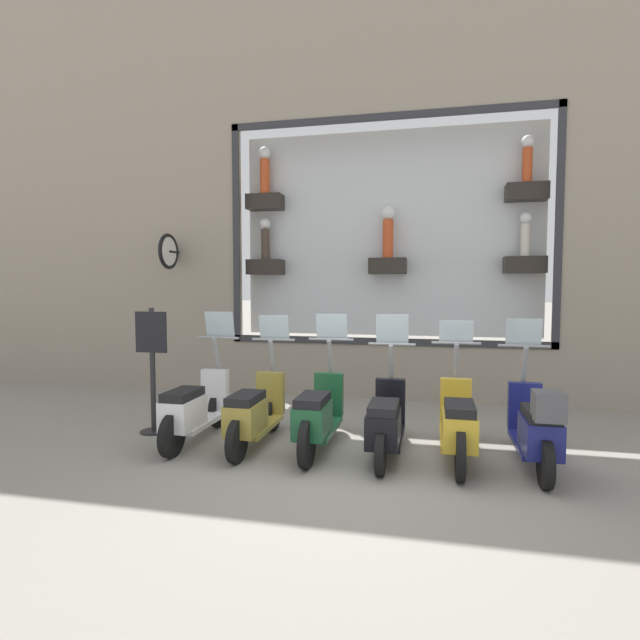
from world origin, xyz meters
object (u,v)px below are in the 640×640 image
scooter_navy_0 (536,428)px  scooter_olive_4 (254,413)px  scooter_black_2 (386,422)px  scooter_green_3 (318,415)px  shop_sign_post (152,366)px  scooter_yellow_1 (458,424)px  scooter_white_5 (194,409)px

scooter_navy_0 → scooter_olive_4: 3.23m
scooter_olive_4 → scooter_black_2: bearing=-90.1°
scooter_olive_4 → scooter_green_3: bearing=-89.7°
scooter_green_3 → scooter_olive_4: size_ratio=1.01×
scooter_black_2 → scooter_olive_4: (0.00, 1.61, 0.01)m
scooter_olive_4 → shop_sign_post: size_ratio=1.06×
scooter_yellow_1 → shop_sign_post: size_ratio=1.06×
scooter_navy_0 → shop_sign_post: 4.81m
scooter_yellow_1 → scooter_green_3: 1.61m
scooter_olive_4 → shop_sign_post: bearing=79.4°
scooter_green_3 → scooter_black_2: bearing=-90.5°
scooter_olive_4 → scooter_white_5: size_ratio=1.00×
scooter_navy_0 → scooter_olive_4: bearing=88.9°
scooter_green_3 → scooter_white_5: (-0.00, 1.61, -0.01)m
scooter_green_3 → scooter_white_5: 1.61m
scooter_yellow_1 → scooter_green_3: bearing=89.9°
scooter_yellow_1 → scooter_black_2: scooter_black_2 is taller
scooter_olive_4 → scooter_yellow_1: bearing=-90.0°
scooter_black_2 → scooter_yellow_1: bearing=-89.7°
scooter_olive_4 → shop_sign_post: (0.29, 1.55, 0.49)m
scooter_green_3 → shop_sign_post: size_ratio=1.07×
shop_sign_post → scooter_black_2: bearing=-95.3°
scooter_green_3 → scooter_white_5: scooter_white_5 is taller
scooter_navy_0 → scooter_black_2: bearing=87.9°
scooter_yellow_1 → scooter_olive_4: (-0.00, 2.42, -0.01)m
scooter_navy_0 → scooter_black_2: (0.06, 1.61, -0.05)m
scooter_white_5 → scooter_yellow_1: bearing=-90.0°
scooter_olive_4 → scooter_white_5: bearing=89.9°
shop_sign_post → scooter_yellow_1: bearing=-94.2°
scooter_black_2 → shop_sign_post: 3.22m
scooter_black_2 → scooter_white_5: 2.42m
scooter_yellow_1 → scooter_olive_4: bearing=90.0°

